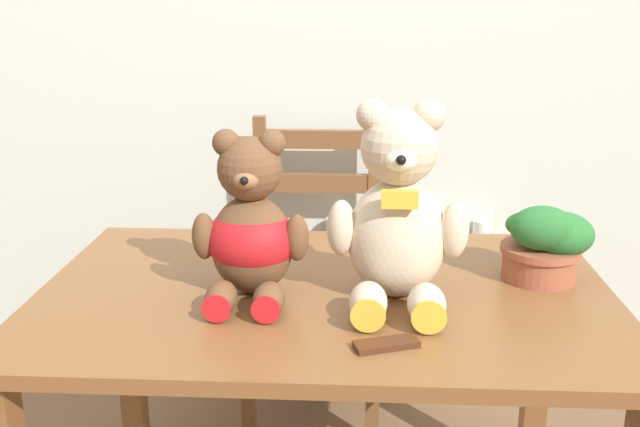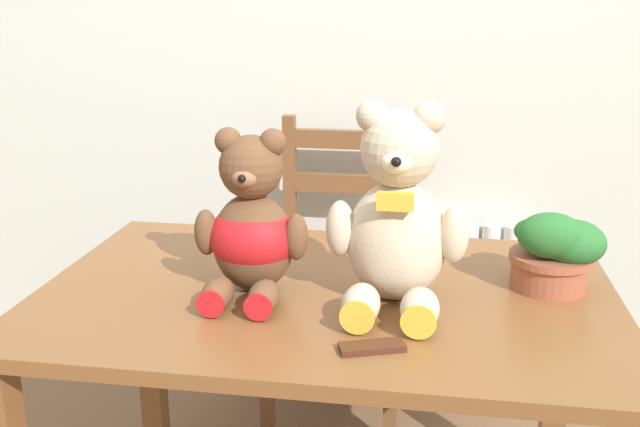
{
  "view_description": "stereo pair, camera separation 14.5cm",
  "coord_description": "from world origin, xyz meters",
  "views": [
    {
      "loc": [
        0.06,
        -1.01,
        1.32
      ],
      "look_at": [
        -0.01,
        0.37,
        0.9
      ],
      "focal_mm": 40.0,
      "sensor_mm": 36.0,
      "label": 1
    },
    {
      "loc": [
        0.21,
        -1.0,
        1.32
      ],
      "look_at": [
        -0.01,
        0.37,
        0.9
      ],
      "focal_mm": 40.0,
      "sensor_mm": 36.0,
      "label": 2
    }
  ],
  "objects": [
    {
      "name": "wall_back",
      "position": [
        0.0,
        1.39,
        1.3
      ],
      "size": [
        8.0,
        0.04,
        2.6
      ],
      "primitive_type": "cube",
      "color": "silver",
      "rests_on": "ground_plane"
    },
    {
      "name": "radiator",
      "position": [
        0.24,
        1.32,
        0.27
      ],
      "size": [
        0.57,
        0.1,
        0.6
      ],
      "color": "white",
      "rests_on": "ground_plane"
    },
    {
      "name": "dining_table",
      "position": [
        0.0,
        0.39,
        0.61
      ],
      "size": [
        1.22,
        0.79,
        0.72
      ],
      "color": "brown",
      "rests_on": "ground_plane"
    },
    {
      "name": "wooden_chair_behind",
      "position": [
        -0.07,
        1.13,
        0.47
      ],
      "size": [
        0.42,
        0.42,
        0.95
      ],
      "rotation": [
        0.0,
        0.0,
        3.14
      ],
      "color": "brown",
      "rests_on": "ground_plane"
    },
    {
      "name": "teddy_bear_left",
      "position": [
        -0.15,
        0.36,
        0.86
      ],
      "size": [
        0.24,
        0.24,
        0.35
      ],
      "rotation": [
        0.0,
        0.0,
        3.14
      ],
      "color": "brown",
      "rests_on": "dining_table"
    },
    {
      "name": "teddy_bear_right",
      "position": [
        0.15,
        0.36,
        0.9
      ],
      "size": [
        0.28,
        0.28,
        0.41
      ],
      "rotation": [
        0.0,
        0.0,
        3.12
      ],
      "color": "beige",
      "rests_on": "dining_table"
    },
    {
      "name": "potted_plant",
      "position": [
        0.47,
        0.47,
        0.81
      ],
      "size": [
        0.19,
        0.18,
        0.17
      ],
      "color": "#9E5138",
      "rests_on": "dining_table"
    },
    {
      "name": "chocolate_bar",
      "position": [
        0.12,
        0.13,
        0.73
      ],
      "size": [
        0.12,
        0.08,
        0.01
      ],
      "primitive_type": "cube",
      "rotation": [
        0.0,
        0.0,
        0.34
      ],
      "color": "#472314",
      "rests_on": "dining_table"
    }
  ]
}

